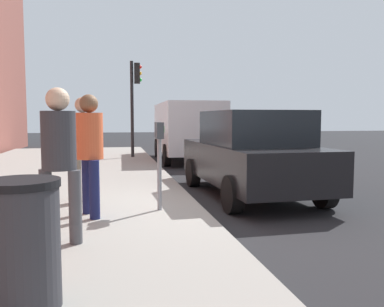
{
  "coord_description": "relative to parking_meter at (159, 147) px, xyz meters",
  "views": [
    {
      "loc": [
        -6.92,
        1.48,
        1.63
      ],
      "look_at": [
        -0.55,
        0.21,
        1.06
      ],
      "focal_mm": 38.13,
      "sensor_mm": 36.0,
      "label": 1
    }
  ],
  "objects": [
    {
      "name": "parking_officer",
      "position": [
        0.9,
        1.22,
        0.08
      ],
      "size": [
        0.47,
        0.4,
        1.84
      ],
      "rotation": [
        0.0,
        0.0,
        -2.2
      ],
      "color": "#726656",
      "rests_on": "sidewalk_slab"
    },
    {
      "name": "trash_bin",
      "position": [
        -3.19,
        1.43,
        -0.51
      ],
      "size": [
        0.59,
        0.59,
        1.01
      ],
      "color": "#2D2D33",
      "rests_on": "sidewalk_slab"
    },
    {
      "name": "pedestrian_bystander",
      "position": [
        -1.47,
        1.35,
        0.07
      ],
      "size": [
        0.4,
        0.5,
        1.83
      ],
      "rotation": [
        0.0,
        0.0,
        -0.48
      ],
      "color": "#47474C",
      "rests_on": "sidewalk_slab"
    },
    {
      "name": "pedestrian_at_meter",
      "position": [
        -0.22,
        1.06,
        0.07
      ],
      "size": [
        0.53,
        0.4,
        1.82
      ],
      "rotation": [
        0.0,
        0.0,
        -1.24
      ],
      "color": "#191E4C",
      "rests_on": "sidewalk_slab"
    },
    {
      "name": "ground_plane",
      "position": [
        0.48,
        -0.73,
        -1.17
      ],
      "size": [
        80.0,
        80.0,
        0.0
      ],
      "primitive_type": "plane",
      "color": "#232326",
      "rests_on": "ground"
    },
    {
      "name": "parking_meter",
      "position": [
        0.0,
        0.0,
        0.0
      ],
      "size": [
        0.36,
        0.12,
        1.41
      ],
      "color": "gray",
      "rests_on": "sidewalk_slab"
    },
    {
      "name": "parked_sedan_near",
      "position": [
        1.54,
        -2.08,
        -0.27
      ],
      "size": [
        4.47,
        2.1,
        1.77
      ],
      "color": "black",
      "rests_on": "ground_plane"
    },
    {
      "name": "sidewalk_slab",
      "position": [
        0.48,
        2.27,
        -1.09
      ],
      "size": [
        28.0,
        6.0,
        0.15
      ],
      "primitive_type": "cube",
      "color": "gray",
      "rests_on": "ground_plane"
    },
    {
      "name": "parked_van_far",
      "position": [
        8.8,
        -2.08,
        0.09
      ],
      "size": [
        5.25,
        2.22,
        2.18
      ],
      "color": "silver",
      "rests_on": "ground_plane"
    },
    {
      "name": "traffic_signal",
      "position": [
        9.16,
        -0.15,
        1.41
      ],
      "size": [
        0.24,
        0.44,
        3.6
      ],
      "color": "black",
      "rests_on": "sidewalk_slab"
    }
  ]
}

